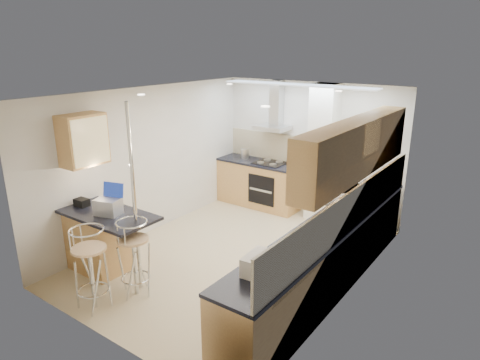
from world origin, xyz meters
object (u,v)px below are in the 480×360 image
Objects in this scene: bar_stool_near at (91,269)px; bar_stool_end at (134,258)px; microwave at (347,197)px; laptop at (108,207)px; bread_bin at (262,265)px.

bar_stool_near is 1.03× the size of bar_stool_end.
microwave is 1.69× the size of laptop.
bar_stool_near is 2.23m from bread_bin.
laptop is 0.31× the size of bar_stool_end.
laptop reaches higher than bar_stool_end.
laptop is 0.85× the size of bread_bin.
bar_stool_end is (-1.89, -2.30, -0.55)m from microwave.
laptop is 0.92m from bar_stool_near.
microwave reaches higher than laptop.
laptop is 0.82m from bar_stool_end.
microwave is 3.03m from bar_stool_end.
bar_stool_near is 0.55m from bar_stool_end.
microwave is at bearing 23.61° from laptop.
microwave is 3.54m from bar_stool_near.
bread_bin is (2.11, 0.55, 0.48)m from bar_stool_near.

